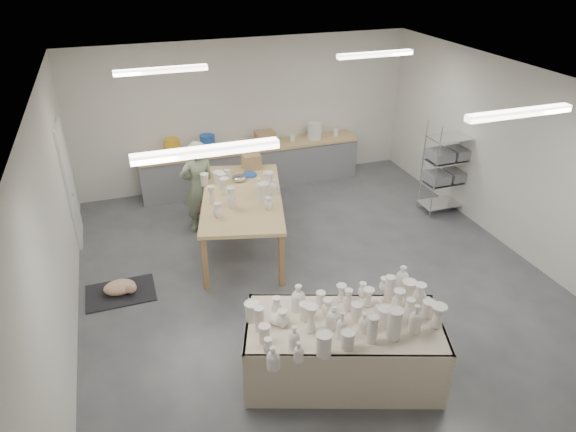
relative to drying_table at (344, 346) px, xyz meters
name	(u,v)px	position (x,y,z in m)	size (l,w,h in m)	color
room	(311,156)	(0.32, 1.98, 1.60)	(8.00, 8.02, 3.00)	#424449
back_counter	(252,165)	(0.42, 5.57, 0.03)	(4.60, 0.60, 1.24)	tan
wire_shelf	(448,166)	(3.63, 3.29, 0.47)	(0.88, 0.48, 1.80)	silver
drying_table	(344,346)	(0.00, 0.00, 0.00)	(2.51, 1.83, 1.17)	olive
work_table	(243,194)	(-0.33, 3.36, 0.50)	(1.88, 2.80, 1.30)	tan
rug	(121,293)	(-2.47, 2.56, -0.44)	(1.00, 0.70, 0.02)	black
cat	(121,287)	(-2.45, 2.54, -0.33)	(0.51, 0.39, 0.20)	white
potter	(198,187)	(-0.95, 4.09, 0.40)	(0.62, 0.41, 1.70)	gray
red_stool	(199,210)	(-0.95, 4.36, -0.20)	(0.37, 0.37, 0.28)	#B3192E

